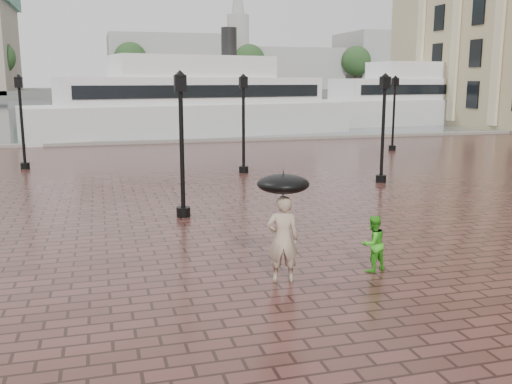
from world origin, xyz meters
TOP-DOWN VIEW (x-y plane):
  - harbour_water at (0.00, 92.00)m, footprint 240.00×240.00m
  - quay_edge at (0.00, 32.00)m, footprint 80.00×0.60m
  - far_shore at (0.00, 160.00)m, footprint 300.00×60.00m
  - distant_skyline at (48.14, 150.00)m, footprint 102.50×22.00m
  - far_trees at (0.00, 138.00)m, footprint 188.00×8.00m
  - street_lamps at (-1.60, 17.60)m, footprint 21.44×14.44m
  - adult_pedestrian at (-4.82, 3.53)m, footprint 0.77×0.60m
  - child_pedestrian at (-2.66, 3.61)m, footprint 0.73×0.63m
  - ferry_near at (-1.13, 37.11)m, footprint 26.14×11.21m
  - ferry_far at (23.75, 43.85)m, footprint 25.62×8.83m
  - umbrella at (-4.82, 3.53)m, footprint 1.10×1.10m

SIDE VIEW (x-z plane):
  - harbour_water at x=0.00m, z-range 0.00..0.00m
  - quay_edge at x=0.00m, z-range -0.15..0.15m
  - child_pedestrian at x=-2.66m, z-range 0.00..1.28m
  - adult_pedestrian at x=-4.82m, z-range 0.00..1.88m
  - far_shore at x=0.00m, z-range 0.00..2.00m
  - umbrella at x=-4.82m, z-range 1.52..2.72m
  - street_lamps at x=-1.60m, z-range 0.13..4.53m
  - ferry_far at x=23.75m, z-range -1.64..6.59m
  - ferry_near at x=-1.13m, z-range -1.66..6.68m
  - far_trees at x=0.00m, z-range 2.67..16.17m
  - distant_skyline at x=48.14m, z-range -7.05..25.95m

